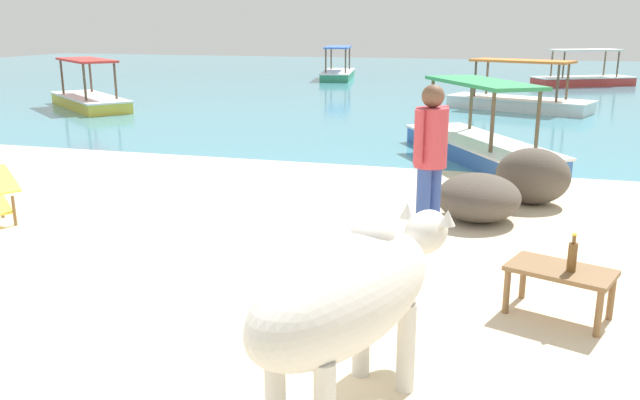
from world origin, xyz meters
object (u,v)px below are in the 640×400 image
Objects in this scene: low_bench_table at (560,276)px; boat_white at (519,100)px; boat_green at (338,72)px; person_standing at (430,154)px; boat_red at (583,78)px; bottle at (572,256)px; cow at (351,293)px; boat_blue at (479,142)px; boat_yellow at (89,98)px.

boat_white reaches higher than low_bench_table.
boat_green is (-7.13, 21.27, -0.08)m from low_bench_table.
person_standing reaches higher than boat_green.
low_bench_table is at bearing 56.21° from boat_red.
bottle reaches higher than low_bench_table.
person_standing is (-1.16, 1.38, 0.62)m from low_bench_table.
person_standing reaches higher than bottle.
boat_blue is (0.37, 7.91, -0.48)m from cow.
boat_blue and boat_yellow have the same top height.
cow is at bearing -33.28° from boat_blue.
cow is at bearing -10.87° from boat_yellow.
bottle is 0.18× the size of person_standing.
boat_white is at bearing 143.29° from boat_blue.
boat_green is (4.06, 10.97, 0.00)m from boat_yellow.
cow is at bearing -72.72° from boat_white.
boat_yellow is 11.70m from boat_green.
person_standing reaches higher than boat_yellow.
low_bench_table is 0.23× the size of boat_white.
cow is 0.56× the size of boat_yellow.
boat_yellow is at bearing 158.13° from low_bench_table.
low_bench_table is at bearing 158.14° from person_standing.
boat_yellow is (-13.35, -10.55, 0.00)m from boat_red.
boat_red and boat_white have the same top height.
low_bench_table is at bearing 145.02° from bottle.
boat_blue is at bearing 118.79° from low_bench_table.
boat_white is 10.83m from boat_green.
cow is at bearing -106.02° from low_bench_table.
boat_red reaches higher than low_bench_table.
boat_red is (3.32, 19.48, -0.70)m from person_standing.
bottle is 22.50m from boat_green.
low_bench_table is at bearing -22.60° from boat_blue.
person_standing reaches higher than boat_white.
cow is 14.69m from boat_white.
bottle is at bearing -19.25° from cow.
boat_green is (-9.29, 0.42, 0.00)m from boat_red.
boat_green is at bearing 171.96° from boat_blue.
cow is at bearing -174.82° from boat_green.
boat_white is (-2.32, -7.88, 0.00)m from boat_red.
boat_blue is at bearing -65.38° from person_standing.
cow reaches higher than low_bench_table.
cow is 23.69m from boat_green.
boat_yellow is (-10.31, 4.07, 0.00)m from boat_blue.
boat_yellow is at bearing -13.73° from person_standing.
person_standing is 0.45× the size of boat_yellow.
bottle is 21.01m from boat_red.
bottle is 1.93m from person_standing.
boat_blue is 1.05× the size of boat_yellow.
boat_green is at bearing -45.35° from person_standing.
boat_green is (-5.97, 19.90, -0.70)m from person_standing.
boat_white is at bearing 91.00° from bottle.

